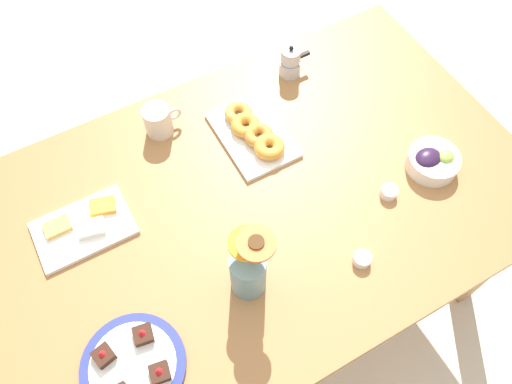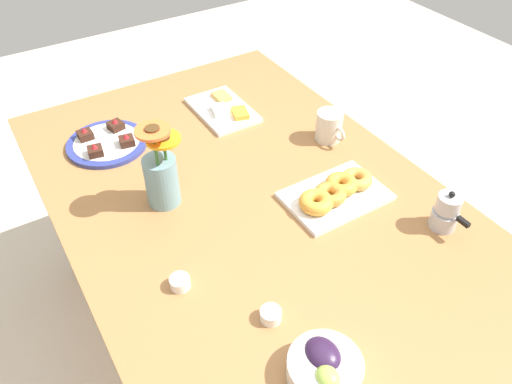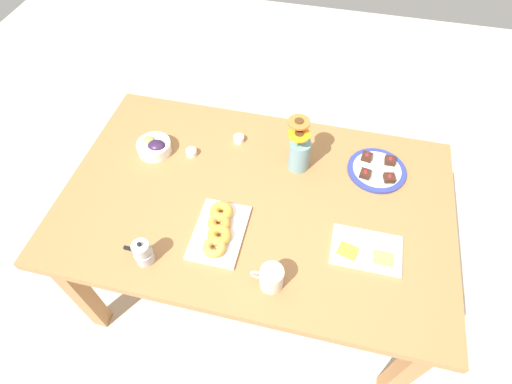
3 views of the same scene
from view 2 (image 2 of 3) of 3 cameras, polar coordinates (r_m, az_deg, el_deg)
ground_plane at (r=1.96m, az=-0.00°, el=-17.37°), size 6.00×6.00×0.00m
dining_table at (r=1.44m, az=-0.00°, el=-3.74°), size 1.60×1.00×0.74m
coffee_mug at (r=1.60m, az=8.38°, el=7.49°), size 0.12×0.08×0.10m
grape_bowl at (r=1.05m, az=7.82°, el=-19.22°), size 0.15×0.15×0.07m
cheese_platter at (r=1.75m, az=-3.75°, el=9.43°), size 0.26×0.17×0.03m
croissant_platter at (r=1.39m, az=9.05°, el=-0.07°), size 0.19×0.28×0.05m
jam_cup_honey at (r=1.12m, az=1.70°, el=-13.84°), size 0.05×0.05×0.03m
jam_cup_berry at (r=1.18m, az=-8.69°, el=-10.15°), size 0.05×0.05×0.03m
dessert_plate at (r=1.65m, az=-16.66°, el=5.44°), size 0.25×0.25×0.05m
flower_vase at (r=1.35m, az=-10.76°, el=1.80°), size 0.11×0.12×0.26m
moka_pot at (r=1.37m, az=20.89°, el=-2.20°), size 0.11×0.07×0.12m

